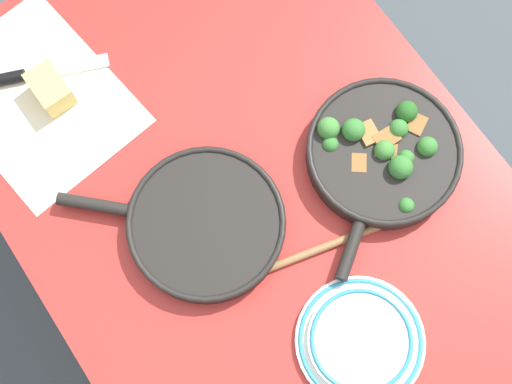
{
  "coord_description": "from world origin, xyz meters",
  "views": [
    {
      "loc": [
        -0.3,
        0.2,
        2.03
      ],
      "look_at": [
        0.0,
        0.0,
        0.77
      ],
      "focal_mm": 50.0,
      "sensor_mm": 36.0,
      "label": 1
    }
  ],
  "objects_px": {
    "grater_knife": "(27,75)",
    "skillet_eggs": "(205,224)",
    "skillet_broccoli": "(383,152)",
    "dinner_plate_stack": "(360,341)",
    "cheese_block": "(50,89)",
    "wooden_spoon": "(290,260)"
  },
  "relations": [
    {
      "from": "skillet_broccoli",
      "to": "dinner_plate_stack",
      "type": "relative_size",
      "value": 1.57
    },
    {
      "from": "skillet_eggs",
      "to": "grater_knife",
      "type": "bearing_deg",
      "value": -30.38
    },
    {
      "from": "skillet_broccoli",
      "to": "wooden_spoon",
      "type": "height_order",
      "value": "skillet_broccoli"
    },
    {
      "from": "skillet_broccoli",
      "to": "dinner_plate_stack",
      "type": "bearing_deg",
      "value": 11.41
    },
    {
      "from": "wooden_spoon",
      "to": "cheese_block",
      "type": "relative_size",
      "value": 4.11
    },
    {
      "from": "skillet_eggs",
      "to": "dinner_plate_stack",
      "type": "height_order",
      "value": "skillet_eggs"
    },
    {
      "from": "skillet_broccoli",
      "to": "wooden_spoon",
      "type": "relative_size",
      "value": 1.0
    },
    {
      "from": "cheese_block",
      "to": "dinner_plate_stack",
      "type": "bearing_deg",
      "value": -163.54
    },
    {
      "from": "skillet_broccoli",
      "to": "grater_knife",
      "type": "height_order",
      "value": "skillet_broccoli"
    },
    {
      "from": "grater_knife",
      "to": "cheese_block",
      "type": "relative_size",
      "value": 2.75
    },
    {
      "from": "grater_knife",
      "to": "skillet_eggs",
      "type": "bearing_deg",
      "value": -53.18
    },
    {
      "from": "skillet_broccoli",
      "to": "dinner_plate_stack",
      "type": "distance_m",
      "value": 0.35
    },
    {
      "from": "wooden_spoon",
      "to": "cheese_block",
      "type": "bearing_deg",
      "value": -56.9
    },
    {
      "from": "cheese_block",
      "to": "wooden_spoon",
      "type": "bearing_deg",
      "value": -160.0
    },
    {
      "from": "skillet_eggs",
      "to": "dinner_plate_stack",
      "type": "xyz_separation_m",
      "value": [
        -0.33,
        -0.11,
        -0.01
      ]
    },
    {
      "from": "skillet_broccoli",
      "to": "dinner_plate_stack",
      "type": "height_order",
      "value": "skillet_broccoli"
    },
    {
      "from": "dinner_plate_stack",
      "to": "skillet_eggs",
      "type": "bearing_deg",
      "value": 18.73
    },
    {
      "from": "grater_knife",
      "to": "dinner_plate_stack",
      "type": "relative_size",
      "value": 1.05
    },
    {
      "from": "skillet_eggs",
      "to": "wooden_spoon",
      "type": "bearing_deg",
      "value": 167.45
    },
    {
      "from": "grater_knife",
      "to": "cheese_block",
      "type": "height_order",
      "value": "cheese_block"
    },
    {
      "from": "skillet_broccoli",
      "to": "grater_knife",
      "type": "relative_size",
      "value": 1.5
    },
    {
      "from": "skillet_broccoli",
      "to": "dinner_plate_stack",
      "type": "xyz_separation_m",
      "value": [
        -0.26,
        0.24,
        -0.01
      ]
    }
  ]
}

